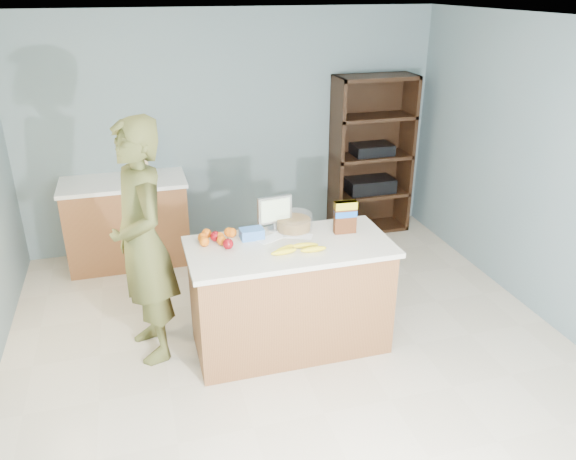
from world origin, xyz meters
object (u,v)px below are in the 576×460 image
object	(u,v)px
counter_peninsula	(290,300)
cereal_box	(345,215)
tv	(275,211)
person	(142,243)
shelving_unit	(370,158)

from	to	relation	value
counter_peninsula	cereal_box	size ratio (longest dim) A/B	5.92
tv	cereal_box	xyz separation A→B (m)	(0.52, -0.21, -0.01)
counter_peninsula	person	bearing A→B (deg)	167.96
shelving_unit	cereal_box	distance (m)	2.24
shelving_unit	person	xyz separation A→B (m)	(-2.62, -1.82, 0.08)
shelving_unit	cereal_box	xyz separation A→B (m)	(-1.07, -1.96, 0.19)
shelving_unit	person	bearing A→B (deg)	-145.27
person	cereal_box	xyz separation A→B (m)	(1.56, -0.14, 0.11)
shelving_unit	tv	size ratio (longest dim) A/B	6.38
tv	cereal_box	distance (m)	0.56
tv	cereal_box	size ratio (longest dim) A/B	1.07
counter_peninsula	tv	world-z (taller)	tv
counter_peninsula	shelving_unit	xyz separation A→B (m)	(1.55, 2.05, 0.45)
person	tv	world-z (taller)	person
cereal_box	shelving_unit	bearing A→B (deg)	61.31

